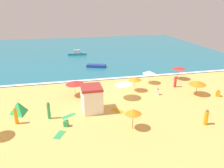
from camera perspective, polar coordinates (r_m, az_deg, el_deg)
name	(u,v)px	position (r m, az deg, el deg)	size (l,w,h in m)	color
ground_plane	(120,95)	(28.47, 1.96, -2.76)	(60.00, 60.00, 0.00)	#EDBC60
ocean_water	(91,51)	(54.88, -5.50, 8.54)	(60.00, 44.00, 0.10)	teal
wave_breaker_foam	(109,78)	(34.16, -0.70, 1.44)	(57.00, 0.70, 0.01)	white
lifeguard_cabana	(92,99)	(23.86, -5.26, -3.77)	(2.20, 2.47, 2.86)	white
beach_umbrella_0	(123,83)	(26.68, 2.93, 0.18)	(2.94, 2.93, 2.27)	silver
beach_umbrella_1	(149,72)	(32.37, 9.57, 3.00)	(2.23, 2.22, 1.91)	silver
beach_umbrella_2	(197,83)	(29.87, 21.15, 0.31)	(3.03, 3.03, 1.93)	#4C3823
beach_umbrella_3	(133,112)	(20.43, 5.47, -7.10)	(2.11, 2.10, 2.05)	#4C3823
beach_umbrella_4	(135,79)	(29.24, 5.87, 1.37)	(2.49, 2.49, 2.04)	silver
beach_umbrella_5	(75,83)	(27.92, -9.57, 0.36)	(2.98, 2.97, 1.99)	silver
beach_umbrella_7	(179,68)	(35.11, 16.79, 4.04)	(2.72, 2.71, 2.01)	#4C3823
beach_tent	(18,107)	(25.82, -23.00, -5.51)	(2.09, 2.51, 1.23)	green
beachgoer_1	(16,116)	(23.49, -23.53, -7.52)	(0.44, 0.44, 1.83)	orange
beachgoer_2	(66,123)	(21.84, -11.77, -9.82)	(0.53, 0.53, 0.83)	green
beachgoer_3	(206,118)	(23.32, 23.08, -7.95)	(0.51, 0.51, 1.63)	orange
beachgoer_4	(218,94)	(30.89, 25.62, -2.24)	(0.63, 0.63, 0.87)	orange
beachgoer_5	(158,92)	(28.93, 11.69, -2.00)	(0.53, 0.53, 0.89)	white
beachgoer_6	(49,111)	(23.34, -16.00, -6.66)	(0.46, 0.46, 1.86)	green
beachgoer_7	(175,82)	(31.96, 15.98, 0.60)	(0.53, 0.53, 1.74)	red
beach_towel_0	(69,116)	(23.76, -11.07, -8.08)	(1.71, 1.44, 0.01)	green
beach_towel_1	(117,111)	(24.36, 1.41, -6.93)	(1.50, 1.60, 0.01)	orange
beach_towel_2	(60,135)	(20.86, -13.32, -12.60)	(1.22, 1.53, 0.01)	green
small_boat_0	(77,53)	(50.26, -8.99, 7.79)	(4.03, 1.24, 1.18)	teal
small_boat_1	(96,66)	(40.32, -4.06, 4.69)	(3.62, 2.40, 0.47)	navy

